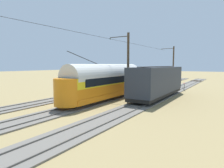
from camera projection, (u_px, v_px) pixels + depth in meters
ground_plane at (119, 96)px, 26.58m from camera, size 220.00×220.00×0.00m
track_streetcar_siding at (155, 99)px, 24.24m from camera, size 2.80×80.00×0.18m
track_adjacent_siding at (120, 95)px, 26.84m from camera, size 2.80×80.00×0.18m
track_third_siding at (92, 93)px, 29.45m from camera, size 2.80×80.00×0.18m
vintage_streetcar at (107, 81)px, 23.95m from camera, size 2.65×16.11×5.33m
boxcar_adjacent at (158, 81)px, 24.88m from camera, size 2.96×12.61×3.85m
catenary_pole_foreground at (173, 65)px, 39.85m from camera, size 2.72×0.28×7.93m
catenary_pole_mid_near at (128, 66)px, 23.01m from camera, size 2.72×0.28×7.93m
overhead_wire_run at (113, 39)px, 24.54m from camera, size 2.51×43.92×0.18m
switch_stand at (184, 86)px, 32.00m from camera, size 0.50×0.30×1.24m
spare_tie_stack at (86, 88)px, 34.09m from camera, size 2.40×2.40×0.54m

